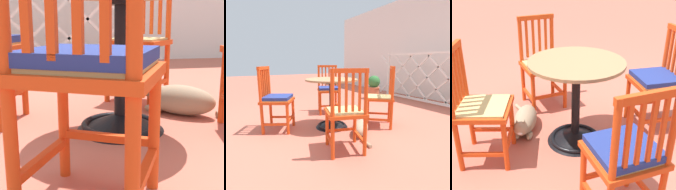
{
  "view_description": "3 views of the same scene",
  "coord_description": "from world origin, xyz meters",
  "views": [
    {
      "loc": [
        -0.41,
        -1.51,
        0.58
      ],
      "look_at": [
        -0.07,
        0.13,
        0.2
      ],
      "focal_mm": 52.05,
      "sensor_mm": 36.0,
      "label": 1
    },
    {
      "loc": [
        2.32,
        -1.04,
        0.97
      ],
      "look_at": [
        0.13,
        0.18,
        0.51
      ],
      "focal_mm": 29.05,
      "sensor_mm": 36.0,
      "label": 2
    },
    {
      "loc": [
        -1.59,
        1.63,
        1.5
      ],
      "look_at": [
        0.03,
        0.24,
        0.45
      ],
      "focal_mm": 47.54,
      "sensor_mm": 36.0,
      "label": 3
    }
  ],
  "objects": [
    {
      "name": "orange_chair_near_fence",
      "position": [
        -0.78,
        0.48,
        0.45
      ],
      "size": [
        0.51,
        0.51,
        0.91
      ],
      "color": "#D64214",
      "rests_on": "ground_plane"
    },
    {
      "name": "ground_plane",
      "position": [
        0.0,
        0.0,
        0.0
      ],
      "size": [
        24.0,
        24.0,
        0.0
      ],
      "primitive_type": "plane",
      "color": "#BC604C"
    },
    {
      "name": "cafe_table",
      "position": [
        -0.02,
        0.16,
        0.28
      ],
      "size": [
        0.76,
        0.76,
        0.73
      ],
      "color": "black",
      "rests_on": "ground_plane"
    },
    {
      "name": "orange_chair_tucked_in",
      "position": [
        0.29,
        0.85,
        0.43
      ],
      "size": [
        0.56,
        0.56,
        0.91
      ],
      "color": "#D64214",
      "rests_on": "ground_plane"
    },
    {
      "name": "orange_chair_facing_out",
      "position": [
        -0.29,
        -0.58,
        0.45
      ],
      "size": [
        0.54,
        0.54,
        0.91
      ],
      "color": "#D64214",
      "rests_on": "ground_plane"
    },
    {
      "name": "orange_chair_at_corner",
      "position": [
        0.73,
        -0.06,
        0.43
      ],
      "size": [
        0.5,
        0.5,
        0.91
      ],
      "color": "#D64214",
      "rests_on": "ground_plane"
    },
    {
      "name": "tabby_cat",
      "position": [
        0.4,
        0.4,
        0.1
      ],
      "size": [
        0.66,
        0.45,
        0.23
      ],
      "color": "#9E896B",
      "rests_on": "ground_plane"
    }
  ]
}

